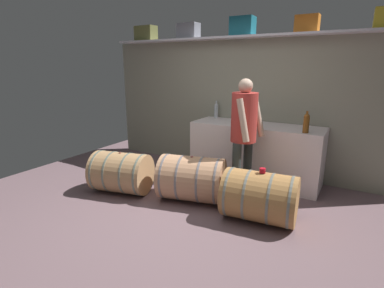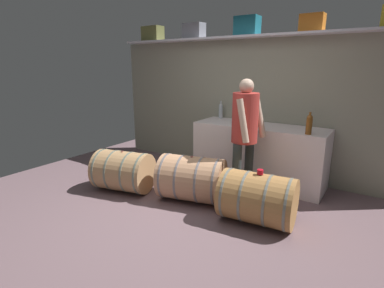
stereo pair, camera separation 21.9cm
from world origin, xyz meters
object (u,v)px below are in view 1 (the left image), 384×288
object	(u,v)px
wine_bottle_clear	(216,110)
winemaker_pouring	(244,126)
wine_barrel_flank	(192,179)
tasting_cup	(262,170)
wine_barrel_far	(121,172)
toolcase_grey	(188,31)
toolcase_teal	(243,26)
wine_barrel_near	(260,197)
toolcase_olive	(146,34)
wine_bottle_amber	(306,123)
wine_glass	(238,118)
work_cabinet	(255,153)
toolcase_orange	(307,24)

from	to	relation	value
wine_bottle_clear	winemaker_pouring	distance (m)	1.26
wine_barrel_flank	tasting_cup	size ratio (longest dim) A/B	13.89
tasting_cup	wine_barrel_far	bearing A→B (deg)	-174.28
toolcase_grey	wine_barrel_flank	size ratio (longest dim) A/B	0.38
toolcase_teal	wine_barrel_near	world-z (taller)	toolcase_teal
toolcase_olive	wine_bottle_amber	size ratio (longest dim) A/B	1.33
wine_bottle_clear	wine_glass	bearing A→B (deg)	-28.59
toolcase_teal	wine_bottle_clear	world-z (taller)	toolcase_teal
work_cabinet	wine_barrel_far	xyz separation A→B (m)	(-1.51, -1.42, -0.16)
work_cabinet	toolcase_orange	bearing A→B (deg)	23.37
toolcase_olive	toolcase_orange	xyz separation A→B (m)	(2.85, 0.00, -0.01)
toolcase_olive	wine_barrel_near	bearing A→B (deg)	-25.89
work_cabinet	tasting_cup	distance (m)	1.32
toolcase_olive	wine_bottle_clear	world-z (taller)	toolcase_olive
toolcase_grey	toolcase_teal	bearing A→B (deg)	3.82
toolcase_orange	wine_barrel_near	xyz separation A→B (m)	(-0.09, -1.46, -2.05)
toolcase_olive	tasting_cup	size ratio (longest dim) A/B	5.57
wine_bottle_clear	wine_barrel_flank	distance (m)	1.60
work_cabinet	wine_barrel_near	distance (m)	1.32
toolcase_orange	wine_bottle_amber	xyz separation A→B (m)	(0.19, -0.47, -1.30)
wine_glass	toolcase_teal	bearing A→B (deg)	107.18
toolcase_grey	wine_barrel_far	distance (m)	2.65
toolcase_orange	winemaker_pouring	world-z (taller)	toolcase_orange
toolcase_teal	wine_barrel_near	xyz separation A→B (m)	(0.86, -1.46, -2.07)
toolcase_teal	winemaker_pouring	bearing A→B (deg)	-65.39
wine_barrel_flank	toolcase_olive	bearing A→B (deg)	128.32
winemaker_pouring	wine_barrel_near	bearing A→B (deg)	48.36
work_cabinet	winemaker_pouring	world-z (taller)	winemaker_pouring
toolcase_grey	winemaker_pouring	world-z (taller)	toolcase_grey
toolcase_teal	wine_glass	distance (m)	1.41
wine_bottle_clear	wine_barrel_near	world-z (taller)	wine_bottle_clear
toolcase_teal	wine_barrel_far	xyz separation A→B (m)	(-1.12, -1.66, -2.08)
wine_bottle_amber	tasting_cup	distance (m)	1.11
wine_barrel_flank	toolcase_orange	bearing A→B (deg)	38.60
toolcase_grey	wine_bottle_clear	bearing A→B (deg)	4.80
work_cabinet	wine_glass	xyz separation A→B (m)	(-0.30, -0.03, 0.54)
tasting_cup	toolcase_orange	bearing A→B (deg)	87.14
tasting_cup	wine_bottle_amber	bearing A→B (deg)	75.03
toolcase_grey	toolcase_teal	size ratio (longest dim) A/B	1.05
tasting_cup	winemaker_pouring	size ratio (longest dim) A/B	0.04
tasting_cup	toolcase_grey	bearing A→B (deg)	141.80
toolcase_olive	toolcase_grey	bearing A→B (deg)	1.94
wine_bottle_clear	winemaker_pouring	world-z (taller)	winemaker_pouring
toolcase_orange	toolcase_teal	bearing A→B (deg)	-178.53
toolcase_grey	tasting_cup	bearing A→B (deg)	-34.39
wine_barrel_near	toolcase_orange	bearing A→B (deg)	81.01
wine_barrel_far	winemaker_pouring	size ratio (longest dim) A/B	0.56
toolcase_teal	tasting_cup	bearing A→B (deg)	-59.78
toolcase_teal	wine_barrel_far	world-z (taller)	toolcase_teal
wine_glass	wine_barrel_near	world-z (taller)	wine_glass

